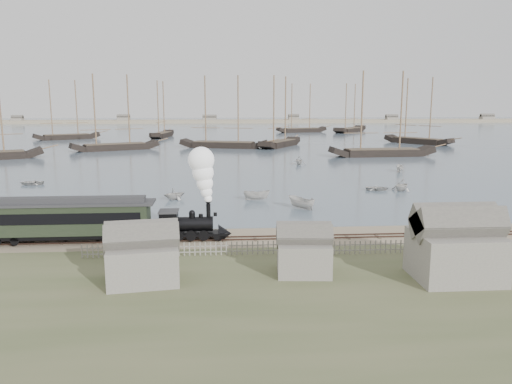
{
  "coord_description": "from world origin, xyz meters",
  "views": [
    {
      "loc": [
        -4.32,
        -48.26,
        13.12
      ],
      "look_at": [
        -0.51,
        3.85,
        3.5
      ],
      "focal_mm": 35.0,
      "sensor_mm": 36.0,
      "label": 1
    }
  ],
  "objects": [
    {
      "name": "schooner_6",
      "position": [
        -56.03,
        125.87,
        10.06
      ],
      "size": [
        21.31,
        13.74,
        20.0
      ],
      "primitive_type": null,
      "rotation": [
        0.0,
        0.0,
        0.45
      ],
      "color": "black",
      "rests_on": "harbor_water"
    },
    {
      "name": "beached_dinghy",
      "position": [
        -13.75,
        0.96,
        0.38
      ],
      "size": [
        3.89,
        4.41,
        0.76
      ],
      "primitive_type": "imported",
      "rotation": [
        0.0,
        0.0,
        1.15
      ],
      "color": "beige",
      "rests_on": "ground"
    },
    {
      "name": "schooner_5",
      "position": [
        56.24,
        100.46,
        10.06
      ],
      "size": [
        16.83,
        20.68,
        20.0
      ],
      "primitive_type": null,
      "rotation": [
        0.0,
        0.0,
        -0.95
      ],
      "color": "black",
      "rests_on": "harbor_water"
    },
    {
      "name": "rowboat_3",
      "position": [
        18.76,
        22.51,
        0.41
      ],
      "size": [
        3.06,
        3.8,
        0.7
      ],
      "primitive_type": "imported",
      "rotation": [
        0.0,
        0.0,
        1.36
      ],
      "color": "beige",
      "rests_on": "harbor_water"
    },
    {
      "name": "shed_mid",
      "position": [
        2.0,
        -12.0,
        0.0
      ],
      "size": [
        4.0,
        3.5,
        3.6
      ],
      "primitive_type": null,
      "color": "slate",
      "rests_on": "ground"
    },
    {
      "name": "locomotive",
      "position": [
        -6.13,
        -2.0,
        3.94
      ],
      "size": [
        6.83,
        2.55,
        8.52
      ],
      "color": "black",
      "rests_on": "ground"
    },
    {
      "name": "rowboat_7",
      "position": [
        11.98,
        53.05,
        0.95
      ],
      "size": [
        3.48,
        3.04,
        1.77
      ],
      "primitive_type": "imported",
      "rotation": [
        0.0,
        0.0,
        6.24
      ],
      "color": "beige",
      "rests_on": "harbor_water"
    },
    {
      "name": "far_spit",
      "position": [
        0.0,
        250.0,
        0.0
      ],
      "size": [
        500.0,
        20.0,
        1.8
      ],
      "primitive_type": "cube",
      "color": "tan",
      "rests_on": "ground"
    },
    {
      "name": "schooner_7",
      "position": [
        -24.84,
        133.02,
        10.06
      ],
      "size": [
        7.49,
        20.07,
        20.0
      ],
      "primitive_type": null,
      "rotation": [
        0.0,
        0.0,
        1.42
      ],
      "color": "black",
      "rests_on": "harbor_water"
    },
    {
      "name": "harbor_water",
      "position": [
        0.0,
        170.0,
        0.03
      ],
      "size": [
        600.0,
        336.0,
        0.06
      ],
      "primitive_type": "cube",
      "color": "#4A5969",
      "rests_on": "ground"
    },
    {
      "name": "rowboat_4",
      "position": [
        22.24,
        22.0,
        0.92
      ],
      "size": [
        4.24,
        4.31,
        1.72
      ],
      "primitive_type": "imported",
      "rotation": [
        0.0,
        0.0,
        5.4
      ],
      "color": "beige",
      "rests_on": "harbor_water"
    },
    {
      "name": "picket_fence_west",
      "position": [
        -6.5,
        -7.0,
        0.0
      ],
      "size": [
        19.0,
        0.1,
        1.2
      ],
      "primitive_type": null,
      "color": "slate",
      "rests_on": "ground"
    },
    {
      "name": "rowboat_8",
      "position": [
        0.49,
        16.54,
        0.74
      ],
      "size": [
        1.8,
        3.65,
        1.35
      ],
      "primitive_type": "imported",
      "rotation": [
        0.0,
        0.0,
        1.43
      ],
      "color": "beige",
      "rests_on": "harbor_water"
    },
    {
      "name": "rowboat_5",
      "position": [
        29.0,
        41.37,
        0.67
      ],
      "size": [
        3.36,
        2.03,
        1.22
      ],
      "primitive_type": "imported",
      "rotation": [
        0.0,
        0.0,
        2.85
      ],
      "color": "beige",
      "rests_on": "harbor_water"
    },
    {
      "name": "schooner_8",
      "position": [
        29.64,
        157.8,
        10.06
      ],
      "size": [
        21.68,
        9.99,
        20.0
      ],
      "primitive_type": null,
      "rotation": [
        0.0,
        0.0,
        0.25
      ],
      "color": "black",
      "rests_on": "harbor_water"
    },
    {
      "name": "rowboat_0",
      "position": [
        -23.79,
        15.16,
        0.49
      ],
      "size": [
        4.61,
        3.66,
        0.86
      ],
      "primitive_type": "imported",
      "rotation": [
        0.0,
        0.0,
        0.18
      ],
      "color": "beige",
      "rests_on": "harbor_water"
    },
    {
      "name": "picket_fence_east",
      "position": [
        12.5,
        -7.5,
        0.0
      ],
      "size": [
        15.0,
        0.1,
        1.2
      ],
      "primitive_type": null,
      "color": "slate",
      "rests_on": "ground"
    },
    {
      "name": "shed_right",
      "position": [
        13.0,
        -14.0,
        0.0
      ],
      "size": [
        6.0,
        5.0,
        5.1
      ],
      "primitive_type": null,
      "color": "slate",
      "rests_on": "ground"
    },
    {
      "name": "schooner_1",
      "position": [
        -32.11,
        87.02,
        10.06
      ],
      "size": [
        23.01,
        14.49,
        20.0
      ],
      "primitive_type": null,
      "rotation": [
        0.0,
        0.0,
        0.44
      ],
      "color": "black",
      "rests_on": "harbor_water"
    },
    {
      "name": "rowboat_6",
      "position": [
        -33.83,
        31.31,
        0.43
      ],
      "size": [
        2.68,
        3.67,
        0.74
      ],
      "primitive_type": "imported",
      "rotation": [
        0.0,
        0.0,
        4.75
      ],
      "color": "beige",
      "rests_on": "harbor_water"
    },
    {
      "name": "rowboat_1",
      "position": [
        -10.45,
        17.75,
        0.84
      ],
      "size": [
        3.71,
        3.86,
        1.57
      ],
      "primitive_type": "imported",
      "rotation": [
        0.0,
        0.0,
        2.09
      ],
      "color": "beige",
      "rests_on": "harbor_water"
    },
    {
      "name": "schooner_4",
      "position": [
        34.15,
        67.44,
        10.06
      ],
      "size": [
        25.24,
        7.14,
        20.0
      ],
      "primitive_type": null,
      "rotation": [
        0.0,
        0.0,
        0.06
      ],
      "color": "black",
      "rests_on": "harbor_water"
    },
    {
      "name": "rail_track",
      "position": [
        0.0,
        -2.0,
        0.04
      ],
      "size": [
        120.0,
        1.8,
        0.16
      ],
      "color": "#3C2821",
      "rests_on": "ground"
    },
    {
      "name": "schooner_3",
      "position": [
        12.97,
        93.64,
        10.06
      ],
      "size": [
        14.87,
        20.33,
        20.0
      ],
      "primitive_type": null,
      "rotation": [
        0.0,
        0.0,
        1.03
      ],
      "color": "black",
      "rests_on": "harbor_water"
    },
    {
      "name": "schooner_9",
      "position": [
        50.22,
        158.0,
        10.06
      ],
      "size": [
        18.91,
        22.23,
        20.0
      ],
      "primitive_type": null,
      "rotation": [
        0.0,
        0.0,
        0.91
      ],
      "color": "black",
      "rests_on": "harbor_water"
    },
    {
      "name": "shed_left",
      "position": [
        -10.0,
        -13.0,
        0.0
      ],
      "size": [
        5.0,
        4.0,
        4.1
      ],
      "primitive_type": null,
      "color": "slate",
      "rests_on": "ground"
    },
    {
      "name": "schooner_2",
      "position": [
        -3.18,
        91.47,
        10.06
      ],
      "size": [
        25.05,
        12.14,
        20.0
      ],
      "primitive_type": null,
      "rotation": [
        0.0,
        0.0,
        -0.28
      ],
      "color": "black",
      "rests_on": "harbor_water"
    },
    {
      "name": "rowboat_2",
      "position": [
        5.52,
        10.73,
        0.81
      ],
      "size": [
        3.86,
        3.73,
        1.51
      ],
      "primitive_type": "imported",
      "rotation": [
        0.0,
        0.0,
        3.89
      ],
      "color": "beige",
      "rests_on": "harbor_water"
    },
    {
      "name": "passenger_coach",
      "position": [
        -18.23,
        -2.0,
        2.36
      ],
      "size": [
        15.45,
        2.98,
        3.75
      ],
      "color": "black",
      "rests_on": "ground"
    },
    {
      "name": "ground",
      "position": [
        0.0,
        0.0,
        0.0
      ],
      "size": [
        600.0,
        600.0,
        0.0
      ],
      "primitive_type": "plane",
      "color": "#9D8C6F",
      "rests_on": "ground"
    }
  ]
}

